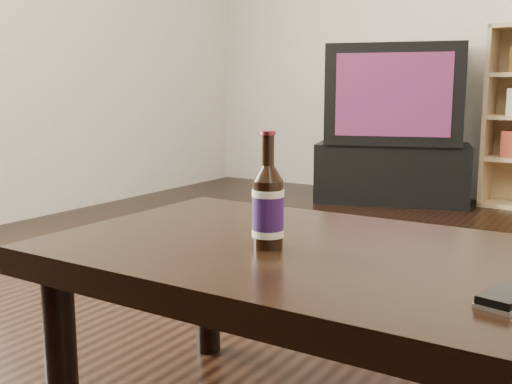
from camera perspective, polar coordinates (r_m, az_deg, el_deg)
The scene contains 6 objects.
floor at distance 1.87m, azimuth 8.27°, elevation -15.88°, with size 5.00×6.00×0.01m, color black.
tv_stand at distance 4.46m, azimuth 12.81°, elevation 1.85°, with size 1.06×0.53×0.42m, color black.
tv at distance 4.42m, azimuth 13.08°, elevation 9.02°, with size 1.05×0.81×0.69m.
coffee_table at distance 1.30m, azimuth 7.01°, elevation -8.08°, with size 1.24×0.73×0.46m.
beer_bottle at distance 1.27m, azimuth 1.15°, elevation -1.45°, with size 0.08×0.08×0.25m.
phone at distance 1.04m, azimuth 22.71°, elevation -9.28°, with size 0.08×0.12×0.02m.
Camera 1 is at (0.67, -1.55, 0.80)m, focal length 42.00 mm.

